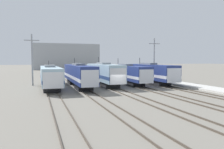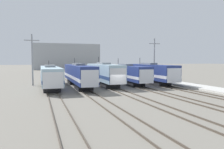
# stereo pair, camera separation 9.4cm
# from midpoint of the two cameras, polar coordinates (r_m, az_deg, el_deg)

# --- Properties ---
(ground_plane) EXTENTS (400.00, 400.00, 0.00)m
(ground_plane) POSITION_cam_midpoint_polar(r_m,az_deg,el_deg) (33.20, 2.33, -4.47)
(ground_plane) COLOR slate
(rail_pair_far_left) EXTENTS (1.50, 120.00, 0.15)m
(rail_pair_far_left) POSITION_cam_midpoint_polar(r_m,az_deg,el_deg) (31.12, -15.03, -5.02)
(rail_pair_far_left) COLOR #4C4238
(rail_pair_far_left) RESTS_ON ground_plane
(rail_pair_center_left) EXTENTS (1.51, 120.00, 0.15)m
(rail_pair_center_left) POSITION_cam_midpoint_polar(r_m,az_deg,el_deg) (31.79, -6.06, -4.72)
(rail_pair_center_left) COLOR #4C4238
(rail_pair_center_left) RESTS_ON ground_plane
(rail_pair_center) EXTENTS (1.51, 120.00, 0.15)m
(rail_pair_center) POSITION_cam_midpoint_polar(r_m,az_deg,el_deg) (33.19, 2.33, -4.34)
(rail_pair_center) COLOR #4C4238
(rail_pair_center) RESTS_ON ground_plane
(rail_pair_center_right) EXTENTS (1.51, 120.00, 0.15)m
(rail_pair_center_right) POSITION_cam_midpoint_polar(r_m,az_deg,el_deg) (35.24, 9.89, -3.92)
(rail_pair_center_right) COLOR #4C4238
(rail_pair_center_right) RESTS_ON ground_plane
(rail_pair_far_right) EXTENTS (1.50, 120.00, 0.15)m
(rail_pair_far_right) POSITION_cam_midpoint_polar(r_m,az_deg,el_deg) (37.83, 16.52, -3.49)
(rail_pair_far_right) COLOR #4C4238
(rail_pair_far_right) RESTS_ON ground_plane
(locomotive_far_left) EXTENTS (3.00, 18.29, 4.66)m
(locomotive_far_left) POSITION_cam_midpoint_polar(r_m,az_deg,el_deg) (38.79, -15.79, -0.39)
(locomotive_far_left) COLOR #232326
(locomotive_far_left) RESTS_ON ground_plane
(locomotive_center_left) EXTENTS (2.80, 19.04, 5.13)m
(locomotive_center_left) POSITION_cam_midpoint_polar(r_m,az_deg,el_deg) (39.30, -8.57, -0.06)
(locomotive_center_left) COLOR black
(locomotive_center_left) RESTS_ON ground_plane
(locomotive_center) EXTENTS (3.01, 16.44, 5.41)m
(locomotive_center) POSITION_cam_midpoint_polar(r_m,az_deg,el_deg) (41.25, -1.99, 0.25)
(locomotive_center) COLOR #232326
(locomotive_center) RESTS_ON ground_plane
(locomotive_center_right) EXTENTS (2.82, 18.78, 5.20)m
(locomotive_center_right) POSITION_cam_midpoint_polar(r_m,az_deg,el_deg) (44.12, 3.70, 0.28)
(locomotive_center_right) COLOR black
(locomotive_center_right) RESTS_ON ground_plane
(locomotive_far_right) EXTENTS (3.02, 18.50, 5.28)m
(locomotive_far_right) POSITION_cam_midpoint_polar(r_m,az_deg,el_deg) (45.58, 9.81, 0.47)
(locomotive_far_right) COLOR black
(locomotive_far_right) RESTS_ON ground_plane
(catenary_tower_left) EXTENTS (2.66, 0.28, 9.54)m
(catenary_tower_left) POSITION_cam_midpoint_polar(r_m,az_deg,el_deg) (43.08, -20.05, 3.97)
(catenary_tower_left) COLOR gray
(catenary_tower_left) RESTS_ON ground_plane
(catenary_tower_right) EXTENTS (2.66, 0.28, 9.54)m
(catenary_tower_right) POSITION_cam_midpoint_polar(r_m,az_deg,el_deg) (49.48, 11.03, 4.09)
(catenary_tower_right) COLOR gray
(catenary_tower_right) RESTS_ON ground_plane
(platform) EXTENTS (4.00, 120.00, 0.29)m
(platform) POSITION_cam_midpoint_polar(r_m,az_deg,el_deg) (40.63, 21.87, -3.01)
(platform) COLOR beige
(platform) RESTS_ON ground_plane
(depot_building) EXTENTS (32.59, 12.27, 12.81)m
(depot_building) POSITION_cam_midpoint_polar(r_m,az_deg,el_deg) (114.98, -11.80, 4.55)
(depot_building) COLOR #9EA3A8
(depot_building) RESTS_ON ground_plane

